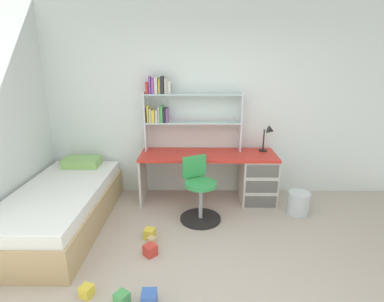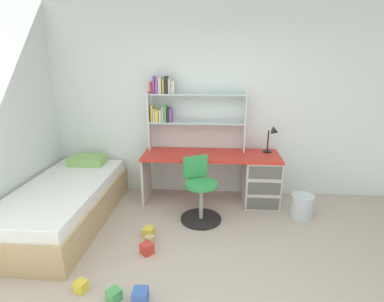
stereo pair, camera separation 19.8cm
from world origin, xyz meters
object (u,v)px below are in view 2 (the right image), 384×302
Objects in this scene: desk_lamp at (273,136)px; bed_platform at (65,203)px; toy_block_green_2 at (114,295)px; toy_block_yellow_3 at (149,232)px; swivel_chair at (200,196)px; toy_block_red_1 at (147,249)px; toy_block_natural_4 at (150,240)px; toy_block_yellow_5 at (81,286)px; bookshelf_hutch at (180,107)px; waste_bin at (302,206)px; desk at (246,175)px; toy_block_blue_0 at (140,296)px.

desk_lamp reaches higher than bed_platform.
bed_platform is 1.63m from toy_block_green_2.
bed_platform is 1.16m from toy_block_yellow_3.
toy_block_red_1 is at bearing -124.47° from swivel_chair.
toy_block_natural_4 is (1.16, -0.40, -0.21)m from bed_platform.
toy_block_red_1 is 0.74m from toy_block_yellow_5.
swivel_chair is (0.32, -0.73, -1.01)m from bookshelf_hutch.
waste_bin is at bearing 21.39° from toy_block_natural_4.
desk_lamp is 3.34× the size of toy_block_yellow_3.
desk is at bearing 48.70° from toy_block_red_1.
desk_lamp is 2.16m from toy_block_natural_4.
bookshelf_hutch is 1.98m from toy_block_red_1.
waste_bin is at bearing 6.35° from swivel_chair.
toy_block_yellow_3 is at bearing 98.09° from toy_block_blue_0.
toy_block_green_2 is at bearing -98.93° from toy_block_natural_4.
desk_lamp is (1.31, -0.08, -0.37)m from bookshelf_hutch.
desk is 4.96× the size of desk_lamp.
swivel_chair reaches higher than toy_block_natural_4.
toy_block_yellow_3 reaches higher than toy_block_natural_4.
desk is 18.08× the size of toy_block_green_2.
toy_block_yellow_3 is at bearing -13.96° from bed_platform.
bookshelf_hutch is 1.29m from swivel_chair.
waste_bin is 2.66× the size of toy_block_yellow_3.
toy_block_yellow_5 is (-0.42, -0.89, -0.01)m from toy_block_yellow_3.
toy_block_yellow_3 is 1.34× the size of toy_block_natural_4.
swivel_chair is at bearing 73.04° from toy_block_blue_0.
bookshelf_hutch is at bearing 80.73° from toy_block_natural_4.
bookshelf_hutch is 2.53m from toy_block_yellow_5.
waste_bin is at bearing 32.77° from toy_block_yellow_5.
toy_block_blue_0 is 0.99m from toy_block_yellow_3.
bookshelf_hutch is at bearing 77.86° from toy_block_yellow_3.
toy_block_yellow_5 reaches higher than toy_block_natural_4.
swivel_chair reaches higher than toy_block_blue_0.
bookshelf_hutch is 1.85m from toy_block_natural_4.
waste_bin is (3.01, 0.32, -0.10)m from bed_platform.
waste_bin is 2.53m from toy_block_green_2.
toy_block_natural_4 is at bearing 58.98° from toy_block_yellow_5.
swivel_chair is 9.44× the size of toy_block_natural_4.
toy_block_yellow_3 is (-1.20, -1.00, -0.34)m from desk.
bookshelf_hutch is 1.76m from toy_block_yellow_3.
swivel_chair is at bearing -138.92° from desk.
bookshelf_hutch is at bearing 86.95° from toy_block_blue_0.
toy_block_blue_0 is at bearing -137.99° from waste_bin.
desk_lamp is 2.89m from bed_platform.
bookshelf_hutch reaches higher than toy_block_yellow_3.
swivel_chair is (-0.63, -0.55, -0.08)m from desk.
bookshelf_hutch is 11.94× the size of toy_block_yellow_3.
toy_block_blue_0 is (-1.75, -1.58, -0.09)m from waste_bin.
desk_lamp is 3.05× the size of toy_block_blue_0.
toy_block_red_1 reaches higher than toy_block_yellow_3.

